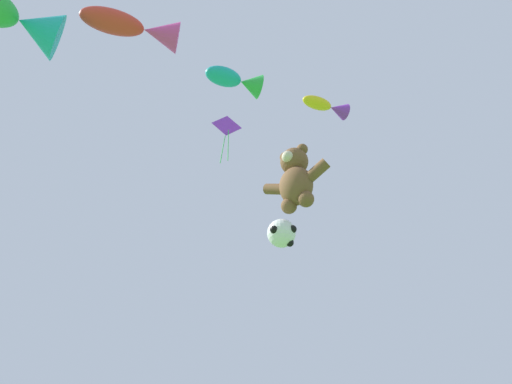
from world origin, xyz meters
TOP-DOWN VIEW (x-y plane):
  - teddy_bear_kite at (0.55, 4.71)m, footprint 2.02×0.89m
  - soccer_ball_kite at (0.09, 4.64)m, footprint 0.79×0.78m
  - fish_kite_goldfin at (1.63, 5.05)m, footprint 1.13×1.45m
  - fish_kite_teal at (0.04, 2.75)m, footprint 1.39×1.66m
  - fish_kite_crimson at (-1.06, 0.11)m, footprint 2.03×2.36m
  - fish_kite_emerald at (-2.86, -2.00)m, footprint 1.85×2.67m
  - diamond_kite at (-2.63, 5.34)m, footprint 0.76×0.91m

SIDE VIEW (x-z plane):
  - soccer_ball_kite at x=0.09m, z-range 5.75..6.47m
  - teddy_bear_kite at x=0.55m, z-range 6.66..8.71m
  - fish_kite_emerald at x=-2.86m, z-range 9.25..10.42m
  - fish_kite_goldfin at x=1.63m, z-range 9.83..10.33m
  - fish_kite_teal at x=0.04m, z-range 9.81..10.50m
  - fish_kite_crimson at x=-1.06m, z-range 9.96..10.76m
  - diamond_kite at x=-2.63m, z-range 10.77..13.20m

